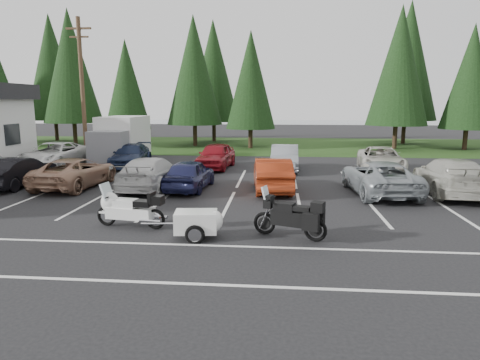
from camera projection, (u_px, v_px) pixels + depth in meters
The scene contains 30 objects.
ground at pixel (210, 213), 15.10m from camera, with size 120.00×120.00×0.00m, color black.
grass_strip at pixel (252, 145), 38.61m from camera, with size 80.00×16.00×0.01m, color #1C3A12.
lake_water at pixel (289, 126), 68.62m from camera, with size 70.00×50.00×0.02m, color slate.
utility_pole at pixel (82, 88), 26.89m from camera, with size 1.60×0.26×9.00m.
box_truck at pixel (119, 139), 27.79m from camera, with size 2.40×5.60×2.90m, color silver, non-canonical shape.
stall_markings at pixel (218, 200), 17.06m from camera, with size 32.00×16.00×0.01m, color silver.
conifer_2 at pixel (70, 66), 37.60m from camera, with size 5.10×5.10×11.89m.
conifer_3 at pixel (126, 85), 36.04m from camera, with size 3.87×3.87×9.02m.
conifer_4 at pixel (194, 70), 36.80m from camera, with size 4.80×4.80×11.17m.
conifer_5 at pixel (251, 80), 35.24m from camera, with size 4.14×4.14×9.63m.
conifer_6 at pixel (399, 66), 34.48m from camera, with size 4.93×4.93×11.48m.
conifer_7 at pixel (471, 77), 33.86m from camera, with size 4.27×4.27×9.94m.
conifer_back_a at pixel (52, 67), 42.03m from camera, with size 5.28×5.28×12.30m.
conifer_back_b at pixel (213, 71), 41.17m from camera, with size 4.97×4.97×11.58m.
conifer_back_c at pixel (408, 61), 38.76m from camera, with size 5.50×5.50×12.81m.
car_near_1 at pixel (18, 172), 19.65m from camera, with size 1.45×4.16×1.37m, color black.
car_near_2 at pixel (75, 172), 19.57m from camera, with size 2.24×4.86×1.35m, color #A2785E.
car_near_3 at pixel (151, 173), 19.13m from camera, with size 2.01×4.93×1.43m, color beige.
car_near_4 at pixel (190, 174), 18.99m from camera, with size 1.61×4.00×1.36m, color #1C1F48.
car_near_5 at pixel (272, 174), 18.78m from camera, with size 1.53×4.40×1.45m, color #982F13.
car_near_6 at pixel (379, 177), 18.07m from camera, with size 2.35×5.10×1.42m, color gray.
car_near_7 at pixel (451, 176), 18.00m from camera, with size 2.15×5.30×1.54m, color #B7B5A7.
car_far_0 at pixel (54, 155), 25.47m from camera, with size 2.45×5.32×1.48m, color white.
car_far_1 at pixel (131, 155), 25.83m from camera, with size 1.86×4.58×1.33m, color #1A2542.
car_far_2 at pixel (216, 156), 25.09m from camera, with size 1.75×4.35×1.48m, color maroon.
car_far_3 at pixel (285, 158), 24.34m from camera, with size 1.51×4.33×1.43m, color gray.
car_far_4 at pixel (381, 159), 23.86m from camera, with size 2.28×4.95×1.38m, color beige.
touring_motorcycle at pixel (130, 206), 13.19m from camera, with size 2.53×0.78×1.40m, color white, non-canonical shape.
cargo_trailer at pixel (196, 225), 12.21m from camera, with size 1.73×0.97×0.80m, color white, non-canonical shape.
adventure_motorcycle at pixel (289, 213), 12.17m from camera, with size 2.43×0.85×1.48m, color black, non-canonical shape.
Camera 1 is at (2.38, -14.49, 3.85)m, focal length 32.00 mm.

